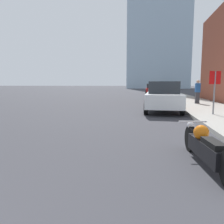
# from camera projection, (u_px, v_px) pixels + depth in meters

# --- Properties ---
(sidewalk) EXTENTS (3.44, 240.00, 0.15)m
(sidewalk) POSITION_uv_depth(u_px,v_px,m) (167.00, 92.00, 38.87)
(sidewalk) COLOR gray
(sidewalk) RESTS_ON ground_plane
(distant_tower) EXTENTS (21.63, 21.63, 64.53)m
(distant_tower) POSITION_uv_depth(u_px,v_px,m) (159.00, 1.00, 81.35)
(distant_tower) COLOR #9EB7CC
(distant_tower) RESTS_ON ground_plane
(motorcycle) EXTENTS (0.62, 2.47, 0.74)m
(motorcycle) POSITION_uv_depth(u_px,v_px,m) (205.00, 147.00, 4.18)
(motorcycle) COLOR black
(motorcycle) RESTS_ON ground_plane
(parked_car_white) EXTENTS (2.14, 4.53, 1.70)m
(parked_car_white) POSITION_uv_depth(u_px,v_px,m) (163.00, 97.00, 12.30)
(parked_car_white) COLOR silver
(parked_car_white) RESTS_ON ground_plane
(parked_car_green) EXTENTS (1.81, 4.39, 1.58)m
(parked_car_green) POSITION_uv_depth(u_px,v_px,m) (156.00, 91.00, 23.36)
(parked_car_green) COLOR #1E6B33
(parked_car_green) RESTS_ON ground_plane
(parked_car_red) EXTENTS (2.00, 4.18, 1.62)m
(parked_car_red) POSITION_uv_depth(u_px,v_px,m) (152.00, 89.00, 35.72)
(parked_car_red) COLOR red
(parked_car_red) RESTS_ON ground_plane
(stop_sign) EXTENTS (0.57, 0.26, 2.01)m
(stop_sign) POSITION_uv_depth(u_px,v_px,m) (215.00, 85.00, 10.12)
(stop_sign) COLOR slate
(stop_sign) RESTS_ON sidewalk
(pedestrian) EXTENTS (0.36, 0.24, 1.71)m
(pedestrian) POSITION_uv_depth(u_px,v_px,m) (198.00, 91.00, 15.93)
(pedestrian) COLOR #38383D
(pedestrian) RESTS_ON sidewalk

